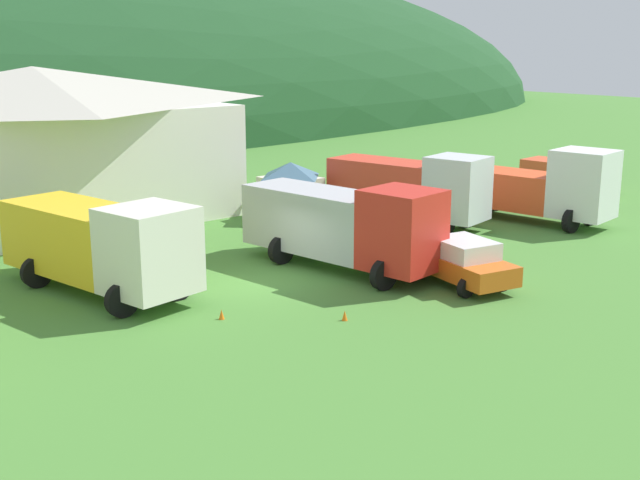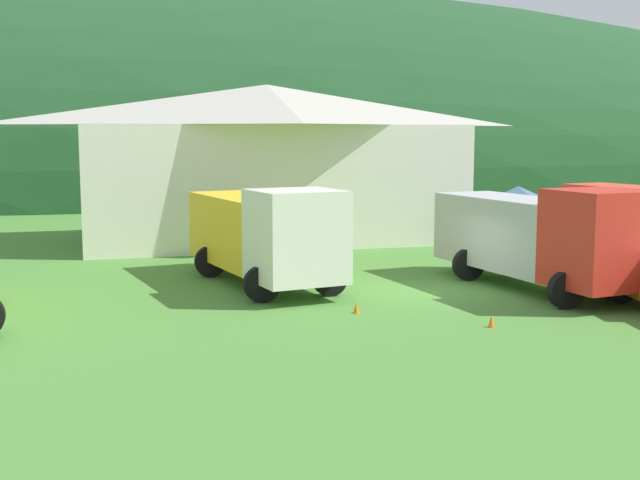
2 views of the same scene
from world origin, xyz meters
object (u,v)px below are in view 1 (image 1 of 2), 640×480
at_px(tow_truck_silver, 412,186).
at_px(traffic_cone_near_pickup, 222,319).
at_px(heavy_rig_striped, 102,242).
at_px(crane_truck_red, 346,223).
at_px(light_truck_cream, 574,171).
at_px(play_shed_cream, 291,190).
at_px(service_pickup_orange, 455,259).
at_px(traffic_cone_mid_row, 345,320).
at_px(heavy_rig_white, 538,186).
at_px(depot_building, 38,144).

xyz_separation_m(tow_truck_silver, traffic_cone_near_pickup, (-14.29, -5.44, -1.82)).
height_order(heavy_rig_striped, crane_truck_red, crane_truck_red).
bearing_deg(light_truck_cream, play_shed_cream, -110.69).
bearing_deg(light_truck_cream, tow_truck_silver, -95.96).
height_order(play_shed_cream, light_truck_cream, play_shed_cream).
height_order(heavy_rig_striped, tow_truck_silver, tow_truck_silver).
relative_size(crane_truck_red, light_truck_cream, 1.60).
bearing_deg(traffic_cone_near_pickup, play_shed_cream, 43.15).
height_order(tow_truck_silver, service_pickup_orange, tow_truck_silver).
height_order(play_shed_cream, traffic_cone_mid_row, play_shed_cream).
distance_m(heavy_rig_white, service_pickup_orange, 11.33).
height_order(play_shed_cream, service_pickup_orange, play_shed_cream).
distance_m(depot_building, service_pickup_orange, 20.46).
relative_size(play_shed_cream, tow_truck_silver, 0.35).
height_order(depot_building, heavy_rig_striped, depot_building).
xyz_separation_m(depot_building, service_pickup_orange, (7.54, -18.79, -2.94)).
bearing_deg(traffic_cone_mid_row, heavy_rig_white, 15.28).
relative_size(play_shed_cream, heavy_rig_white, 0.33).
height_order(depot_building, light_truck_cream, depot_building).
bearing_deg(depot_building, heavy_rig_white, -39.34).
bearing_deg(heavy_rig_striped, play_shed_cream, 102.90).
relative_size(depot_building, light_truck_cream, 3.44).
bearing_deg(tow_truck_silver, crane_truck_red, -75.21).
bearing_deg(traffic_cone_mid_row, heavy_rig_striped, 120.73).
height_order(tow_truck_silver, light_truck_cream, tow_truck_silver).
relative_size(service_pickup_orange, traffic_cone_mid_row, 8.74).
bearing_deg(service_pickup_orange, heavy_rig_striped, -112.37).
distance_m(crane_truck_red, light_truck_cream, 21.15).
height_order(light_truck_cream, traffic_cone_mid_row, light_truck_cream).
height_order(depot_building, traffic_cone_mid_row, depot_building).
xyz_separation_m(heavy_rig_striped, traffic_cone_near_pickup, (1.56, -4.86, -1.80)).
xyz_separation_m(heavy_rig_white, light_truck_cream, (8.27, 3.32, -0.54)).
relative_size(depot_building, service_pickup_orange, 3.28).
xyz_separation_m(tow_truck_silver, traffic_cone_mid_row, (-11.43, -8.01, -1.82)).
relative_size(heavy_rig_striped, tow_truck_silver, 1.04).
relative_size(tow_truck_silver, light_truck_cream, 1.50).
bearing_deg(traffic_cone_mid_row, traffic_cone_near_pickup, 137.98).
xyz_separation_m(play_shed_cream, tow_truck_silver, (3.66, -4.52, 0.38)).
distance_m(depot_building, play_shed_cream, 11.92).
relative_size(tow_truck_silver, traffic_cone_mid_row, 12.54).
relative_size(play_shed_cream, traffic_cone_near_pickup, 4.44).
bearing_deg(traffic_cone_near_pickup, heavy_rig_white, 5.64).
bearing_deg(light_truck_cream, heavy_rig_white, -73.15).
bearing_deg(play_shed_cream, heavy_rig_white, -43.13).
bearing_deg(heavy_rig_white, light_truck_cream, 103.71).
bearing_deg(traffic_cone_near_pickup, tow_truck_silver, 20.84).
relative_size(crane_truck_red, service_pickup_orange, 1.52).
relative_size(heavy_rig_striped, service_pickup_orange, 1.50).
bearing_deg(service_pickup_orange, tow_truck_silver, 154.62).
height_order(service_pickup_orange, traffic_cone_mid_row, service_pickup_orange).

